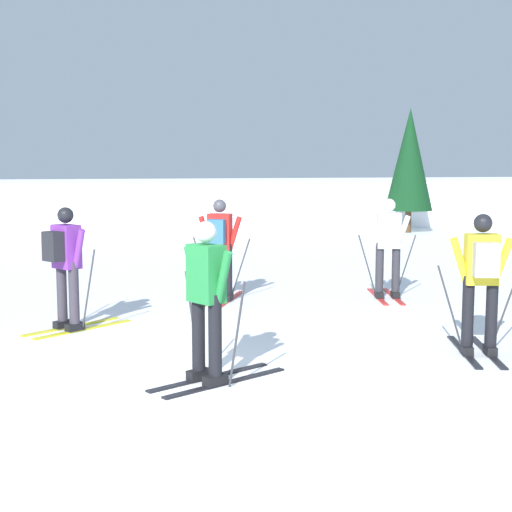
% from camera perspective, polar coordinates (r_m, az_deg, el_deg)
% --- Properties ---
extents(ground_plane, '(120.00, 120.00, 0.00)m').
position_cam_1_polar(ground_plane, '(8.06, -7.35, -9.62)').
color(ground_plane, white).
extents(far_snow_ridge, '(80.00, 8.00, 1.65)m').
position_cam_1_polar(far_snow_ridge, '(28.81, -12.31, 3.92)').
color(far_snow_ridge, white).
rests_on(far_snow_ridge, ground).
extents(skier_red, '(1.05, 1.60, 1.71)m').
position_cam_1_polar(skier_red, '(12.56, -2.78, 0.87)').
color(skier_red, red).
rests_on(skier_red, ground).
extents(skier_yellow, '(0.97, 1.64, 1.71)m').
position_cam_1_polar(skier_yellow, '(9.33, 16.69, -1.56)').
color(skier_yellow, black).
rests_on(skier_yellow, ground).
extents(skier_white, '(0.98, 1.64, 1.71)m').
position_cam_1_polar(skier_white, '(12.99, 9.96, 0.80)').
color(skier_white, red).
rests_on(skier_white, ground).
extents(skier_purple, '(1.52, 1.22, 1.71)m').
position_cam_1_polar(skier_purple, '(10.63, -14.21, -0.46)').
color(skier_purple, gold).
rests_on(skier_purple, ground).
extents(skier_green, '(1.59, 1.07, 1.71)m').
position_cam_1_polar(skier_green, '(7.84, -3.72, -3.16)').
color(skier_green, black).
rests_on(skier_green, ground).
extents(conifer_far_left, '(1.57, 1.57, 4.11)m').
position_cam_1_polar(conifer_far_left, '(25.67, 11.54, 7.15)').
color(conifer_far_left, '#513823').
rests_on(conifer_far_left, ground).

